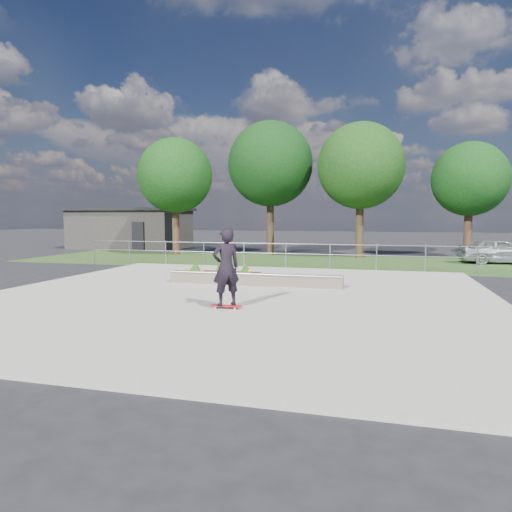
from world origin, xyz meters
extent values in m
plane|color=black|center=(0.00, 0.00, 0.00)|extent=(120.00, 120.00, 0.00)
cube|color=#2A461C|center=(0.00, 11.00, 0.01)|extent=(30.00, 8.00, 0.02)
cube|color=#A29D90|center=(0.00, 0.00, 0.03)|extent=(15.00, 15.00, 0.06)
cylinder|color=gray|center=(-10.00, 7.50, 0.60)|extent=(0.06, 0.06, 1.20)
cylinder|color=#909498|center=(-8.00, 7.50, 0.60)|extent=(0.06, 0.06, 1.20)
cylinder|color=#909398|center=(-6.00, 7.50, 0.60)|extent=(0.06, 0.06, 1.20)
cylinder|color=gray|center=(-4.00, 7.50, 0.60)|extent=(0.06, 0.06, 1.20)
cylinder|color=#9C9EA4|center=(-2.00, 7.50, 0.60)|extent=(0.06, 0.06, 1.20)
cylinder|color=gray|center=(0.00, 7.50, 0.60)|extent=(0.06, 0.06, 1.20)
cylinder|color=gray|center=(2.00, 7.50, 0.60)|extent=(0.06, 0.06, 1.20)
cylinder|color=gray|center=(4.00, 7.50, 0.60)|extent=(0.06, 0.06, 1.20)
cylinder|color=#919499|center=(6.00, 7.50, 0.60)|extent=(0.06, 0.06, 1.20)
cylinder|color=gray|center=(8.00, 7.50, 0.60)|extent=(0.06, 0.06, 1.20)
cylinder|color=gray|center=(0.00, 7.50, 1.15)|extent=(20.00, 0.04, 0.04)
cylinder|color=gray|center=(0.00, 7.50, 0.70)|extent=(20.00, 0.04, 0.04)
cube|color=#2B2926|center=(-14.00, 18.00, 1.40)|extent=(8.00, 5.00, 2.80)
cube|color=black|center=(-14.00, 18.00, 2.90)|extent=(8.40, 5.40, 0.20)
cube|color=black|center=(-12.00, 15.45, 1.00)|extent=(0.90, 0.10, 2.00)
cylinder|color=#392216|center=(-8.00, 13.00, 1.46)|extent=(0.44, 0.44, 2.93)
sphere|color=black|center=(-8.00, 13.00, 4.88)|extent=(4.55, 4.55, 4.55)
cylinder|color=black|center=(-2.50, 15.00, 1.69)|extent=(0.44, 0.44, 3.38)
sphere|color=black|center=(-2.50, 15.00, 5.62)|extent=(5.25, 5.25, 5.25)
cylinder|color=#312213|center=(3.00, 14.00, 1.57)|extent=(0.44, 0.44, 3.15)
sphere|color=black|center=(3.00, 14.00, 5.25)|extent=(4.90, 4.90, 4.90)
cylinder|color=#342015|center=(9.00, 15.50, 1.35)|extent=(0.44, 0.44, 2.70)
sphere|color=black|center=(9.00, 15.50, 4.50)|extent=(4.20, 4.20, 4.20)
cube|color=brown|center=(0.00, 1.97, 0.26)|extent=(6.00, 0.40, 0.40)
cylinder|color=#9A9CA3|center=(0.00, 1.77, 0.46)|extent=(6.00, 0.06, 0.06)
cube|color=brown|center=(-2.90, 1.97, 0.26)|extent=(0.15, 0.42, 0.40)
cube|color=brown|center=(2.90, 1.97, 0.26)|extent=(0.15, 0.42, 0.40)
cube|color=black|center=(-1.66, 2.99, 0.18)|extent=(3.00, 1.20, 0.25)
sphere|color=yellow|center=(-2.86, 3.09, 0.39)|extent=(0.14, 0.14, 0.14)
sphere|color=gold|center=(-2.26, 2.89, 0.39)|extent=(0.14, 0.14, 0.14)
sphere|color=yellow|center=(-1.66, 3.09, 0.39)|extent=(0.14, 0.14, 0.14)
sphere|color=yellow|center=(-1.06, 2.89, 0.39)|extent=(0.14, 0.14, 0.14)
sphere|color=yellow|center=(-0.46, 3.09, 0.39)|extent=(0.14, 0.14, 0.14)
cone|color=#1B4C15|center=(-2.66, 3.24, 0.49)|extent=(0.44, 0.44, 0.36)
cone|color=#154A15|center=(-1.66, 3.24, 0.49)|extent=(0.44, 0.44, 0.36)
cone|color=#1D4714|center=(-0.66, 3.24, 0.49)|extent=(0.44, 0.44, 0.36)
cylinder|color=silver|center=(0.10, -2.11, 0.09)|extent=(0.05, 0.03, 0.05)
cylinder|color=silver|center=(0.10, -1.93, 0.09)|extent=(0.05, 0.03, 0.05)
cylinder|color=white|center=(0.62, -2.11, 0.09)|extent=(0.05, 0.03, 0.05)
cylinder|color=white|center=(0.62, -1.93, 0.09)|extent=(0.05, 0.03, 0.05)
cylinder|color=gray|center=(0.10, -2.02, 0.11)|extent=(0.02, 0.18, 0.02)
cylinder|color=#98989D|center=(0.62, -2.02, 0.11)|extent=(0.02, 0.18, 0.02)
cube|color=#B5161A|center=(0.36, -2.02, 0.13)|extent=(0.80, 0.21, 0.02)
imported|color=black|center=(0.36, -2.02, 1.12)|extent=(0.85, 0.81, 1.96)
imported|color=#A7ACB0|center=(9.97, 12.42, 0.65)|extent=(3.96, 1.94, 1.30)
camera|label=1|loc=(4.05, -12.84, 2.40)|focal=32.00mm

